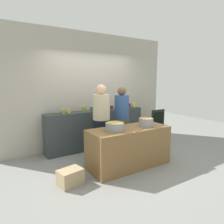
# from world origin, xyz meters

# --- Properties ---
(ground) EXTENTS (12.00, 12.00, 0.00)m
(ground) POSITION_xyz_m (0.00, 0.00, 0.00)
(ground) COLOR gray
(storefront_wall) EXTENTS (4.80, 0.12, 3.00)m
(storefront_wall) POSITION_xyz_m (0.00, 1.45, 1.50)
(storefront_wall) COLOR #AEA796
(storefront_wall) RESTS_ON ground
(display_shelf) EXTENTS (2.70, 0.36, 0.99)m
(display_shelf) POSITION_xyz_m (0.00, 1.10, 0.49)
(display_shelf) COLOR #32393A
(display_shelf) RESTS_ON ground
(prep_table) EXTENTS (1.70, 0.70, 0.81)m
(prep_table) POSITION_xyz_m (0.00, -0.30, 0.40)
(prep_table) COLOR brown
(prep_table) RESTS_ON ground
(preserve_jar_0) EXTENTS (0.09, 0.09, 0.12)m
(preserve_jar_0) POSITION_xyz_m (-0.91, 1.05, 1.05)
(preserve_jar_0) COLOR olive
(preserve_jar_0) RESTS_ON display_shelf
(preserve_jar_1) EXTENTS (0.09, 0.09, 0.11)m
(preserve_jar_1) POSITION_xyz_m (-0.76, 1.08, 1.04)
(preserve_jar_1) COLOR gold
(preserve_jar_1) RESTS_ON display_shelf
(preserve_jar_2) EXTENTS (0.09, 0.09, 0.15)m
(preserve_jar_2) POSITION_xyz_m (-0.36, 1.09, 1.06)
(preserve_jar_2) COLOR olive
(preserve_jar_2) RESTS_ON display_shelf
(preserve_jar_3) EXTENTS (0.08, 0.08, 0.13)m
(preserve_jar_3) POSITION_xyz_m (-0.14, 1.09, 1.05)
(preserve_jar_3) COLOR #2E4F37
(preserve_jar_3) RESTS_ON display_shelf
(preserve_jar_4) EXTENTS (0.09, 0.09, 0.11)m
(preserve_jar_4) POSITION_xyz_m (0.03, 1.05, 1.04)
(preserve_jar_4) COLOR #B02C27
(preserve_jar_4) RESTS_ON display_shelf
(preserve_jar_5) EXTENTS (0.09, 0.09, 0.11)m
(preserve_jar_5) POSITION_xyz_m (0.26, 1.16, 1.05)
(preserve_jar_5) COLOR olive
(preserve_jar_5) RESTS_ON display_shelf
(preserve_jar_6) EXTENTS (0.09, 0.09, 0.11)m
(preserve_jar_6) POSITION_xyz_m (0.36, 1.16, 1.05)
(preserve_jar_6) COLOR #294B32
(preserve_jar_6) RESTS_ON display_shelf
(preserve_jar_7) EXTENTS (0.08, 0.08, 0.12)m
(preserve_jar_7) POSITION_xyz_m (0.47, 1.11, 1.05)
(preserve_jar_7) COLOR #3E195F
(preserve_jar_7) RESTS_ON display_shelf
(preserve_jar_8) EXTENTS (0.07, 0.07, 0.11)m
(preserve_jar_8) POSITION_xyz_m (0.69, 1.12, 1.04)
(preserve_jar_8) COLOR olive
(preserve_jar_8) RESTS_ON display_shelf
(preserve_jar_9) EXTENTS (0.07, 0.07, 0.10)m
(preserve_jar_9) POSITION_xyz_m (0.84, 1.09, 1.04)
(preserve_jar_9) COLOR brown
(preserve_jar_9) RESTS_ON display_shelf
(preserve_jar_10) EXTENTS (0.07, 0.07, 0.11)m
(preserve_jar_10) POSITION_xyz_m (0.97, 1.08, 1.05)
(preserve_jar_10) COLOR #B72A0A
(preserve_jar_10) RESTS_ON display_shelf
(preserve_jar_11) EXTENTS (0.07, 0.07, 0.11)m
(preserve_jar_11) POSITION_xyz_m (1.09, 1.11, 1.05)
(preserve_jar_11) COLOR #5A2646
(preserve_jar_11) RESTS_ON display_shelf
(preserve_jar_12) EXTENTS (0.09, 0.09, 0.13)m
(preserve_jar_12) POSITION_xyz_m (1.23, 1.10, 1.05)
(preserve_jar_12) COLOR gold
(preserve_jar_12) RESTS_ON display_shelf
(cooking_pot_left) EXTENTS (0.36, 0.36, 0.16)m
(cooking_pot_left) POSITION_xyz_m (-0.37, -0.33, 0.89)
(cooking_pot_left) COLOR gray
(cooking_pot_left) RESTS_ON prep_table
(cooking_pot_center) EXTENTS (0.30, 0.30, 0.18)m
(cooking_pot_center) POSITION_xyz_m (0.38, -0.38, 0.90)
(cooking_pot_center) COLOR gray
(cooking_pot_center) RESTS_ON prep_table
(wooden_spoon) EXTENTS (0.22, 0.09, 0.02)m
(wooden_spoon) POSITION_xyz_m (0.02, -0.59, 0.82)
(wooden_spoon) COLOR #9E703D
(wooden_spoon) RESTS_ON prep_table
(cook_with_tongs) EXTENTS (0.39, 0.39, 1.68)m
(cook_with_tongs) POSITION_xyz_m (-0.29, 0.34, 0.76)
(cook_with_tongs) COLOR black
(cook_with_tongs) RESTS_ON ground
(cook_in_cap) EXTENTS (0.35, 0.35, 1.62)m
(cook_in_cap) POSITION_xyz_m (0.29, 0.37, 0.73)
(cook_in_cap) COLOR #515145
(cook_in_cap) RESTS_ON ground
(bread_crate) EXTENTS (0.45, 0.36, 0.27)m
(bread_crate) POSITION_xyz_m (-1.31, -0.39, 0.14)
(bread_crate) COLOR tan
(bread_crate) RESTS_ON ground
(chalkboard_sign) EXTENTS (0.47, 0.05, 0.94)m
(chalkboard_sign) POSITION_xyz_m (1.73, 0.61, 0.47)
(chalkboard_sign) COLOR black
(chalkboard_sign) RESTS_ON ground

